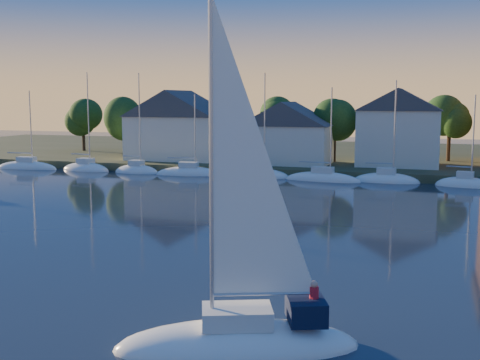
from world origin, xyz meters
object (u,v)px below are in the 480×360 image
at_px(clubhouse_centre, 288,132).
at_px(hero_sailboat, 241,333).
at_px(clubhouse_west, 179,124).
at_px(clubhouse_east, 399,126).

bearing_deg(clubhouse_centre, hero_sailboat, -78.34).
bearing_deg(clubhouse_west, clubhouse_centre, -3.58).
height_order(clubhouse_west, clubhouse_centre, clubhouse_west).
bearing_deg(hero_sailboat, clubhouse_west, -85.76).
relative_size(clubhouse_west, clubhouse_centre, 1.18).
bearing_deg(clubhouse_east, hero_sailboat, -92.37).
xyz_separation_m(clubhouse_east, hero_sailboat, (-2.41, -58.16, -5.39)).
distance_m(clubhouse_centre, clubhouse_east, 14.17).
bearing_deg(clubhouse_west, clubhouse_east, 1.91).
bearing_deg(hero_sailboat, clubhouse_east, -113.90).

